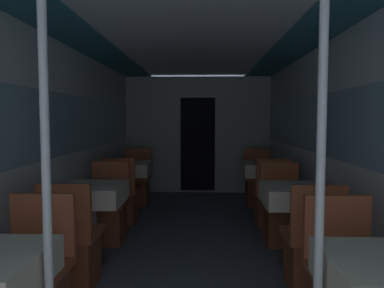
% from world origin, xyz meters
% --- Properties ---
extents(wall_left, '(0.05, 8.31, 2.15)m').
position_xyz_m(wall_left, '(-1.36, 2.75, 1.11)').
color(wall_left, silver).
rests_on(wall_left, ground_plane).
extents(wall_right, '(0.05, 8.31, 2.15)m').
position_xyz_m(wall_right, '(1.36, 2.75, 1.11)').
color(wall_right, silver).
rests_on(wall_right, ground_plane).
extents(ceiling_panel, '(2.72, 8.31, 0.07)m').
position_xyz_m(ceiling_panel, '(0.00, 2.75, 2.20)').
color(ceiling_panel, silver).
rests_on(ceiling_panel, wall_left).
extents(bulkhead_far, '(2.67, 0.09, 2.15)m').
position_xyz_m(bulkhead_far, '(0.00, 5.93, 1.07)').
color(bulkhead_far, '#A8A8A3').
rests_on(bulkhead_far, ground_plane).
extents(support_pole_left_0, '(0.04, 0.04, 2.15)m').
position_xyz_m(support_pole_left_0, '(-0.63, 0.67, 1.08)').
color(support_pole_left_0, silver).
rests_on(support_pole_left_0, ground_plane).
extents(dining_table_left_1, '(0.61, 0.61, 0.75)m').
position_xyz_m(dining_table_left_1, '(-0.98, 2.51, 0.63)').
color(dining_table_left_1, '#4C4C51').
rests_on(dining_table_left_1, ground_plane).
extents(chair_left_near_1, '(0.43, 0.43, 0.89)m').
position_xyz_m(chair_left_near_1, '(-0.98, 1.95, 0.28)').
color(chair_left_near_1, brown).
rests_on(chair_left_near_1, ground_plane).
extents(chair_left_far_1, '(0.43, 0.43, 0.89)m').
position_xyz_m(chair_left_far_1, '(-0.98, 3.07, 0.28)').
color(chair_left_far_1, brown).
rests_on(chair_left_far_1, ground_plane).
extents(dining_table_left_2, '(0.61, 0.61, 0.75)m').
position_xyz_m(dining_table_left_2, '(-0.98, 4.35, 0.63)').
color(dining_table_left_2, '#4C4C51').
rests_on(dining_table_left_2, ground_plane).
extents(chair_left_near_2, '(0.43, 0.43, 0.89)m').
position_xyz_m(chair_left_near_2, '(-0.98, 3.79, 0.28)').
color(chair_left_near_2, brown).
rests_on(chair_left_near_2, ground_plane).
extents(chair_left_far_2, '(0.43, 0.43, 0.89)m').
position_xyz_m(chair_left_far_2, '(-0.98, 4.91, 0.28)').
color(chair_left_far_2, brown).
rests_on(chair_left_far_2, ground_plane).
extents(support_pole_right_0, '(0.04, 0.04, 2.15)m').
position_xyz_m(support_pole_right_0, '(0.63, 0.67, 1.08)').
color(support_pole_right_0, silver).
rests_on(support_pole_right_0, ground_plane).
extents(dining_table_right_1, '(0.61, 0.61, 0.75)m').
position_xyz_m(dining_table_right_1, '(0.98, 2.51, 0.63)').
color(dining_table_right_1, '#4C4C51').
rests_on(dining_table_right_1, ground_plane).
extents(chair_right_near_1, '(0.43, 0.43, 0.89)m').
position_xyz_m(chair_right_near_1, '(0.98, 1.95, 0.28)').
color(chair_right_near_1, brown).
rests_on(chair_right_near_1, ground_plane).
extents(chair_right_far_1, '(0.43, 0.43, 0.89)m').
position_xyz_m(chair_right_far_1, '(0.98, 3.07, 0.28)').
color(chair_right_far_1, brown).
rests_on(chair_right_far_1, ground_plane).
extents(dining_table_right_2, '(0.61, 0.61, 0.75)m').
position_xyz_m(dining_table_right_2, '(0.98, 4.35, 0.63)').
color(dining_table_right_2, '#4C4C51').
rests_on(dining_table_right_2, ground_plane).
extents(chair_right_near_2, '(0.43, 0.43, 0.89)m').
position_xyz_m(chair_right_near_2, '(0.98, 3.79, 0.28)').
color(chair_right_near_2, brown).
rests_on(chair_right_near_2, ground_plane).
extents(chair_right_far_2, '(0.43, 0.43, 0.89)m').
position_xyz_m(chair_right_far_2, '(0.98, 4.91, 0.28)').
color(chair_right_far_2, brown).
rests_on(chair_right_far_2, ground_plane).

